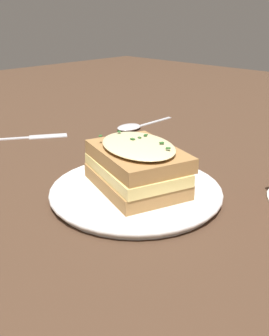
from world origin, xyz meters
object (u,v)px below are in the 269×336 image
object	(u,v)px
dinner_plate	(134,190)
sandwich	(136,165)
fork	(29,137)
spoon	(132,126)

from	to	relation	value
dinner_plate	sandwich	size ratio (longest dim) A/B	1.45
sandwich	fork	world-z (taller)	sandwich
spoon	sandwich	bearing A→B (deg)	135.78
dinner_plate	spoon	world-z (taller)	dinner_plate
fork	dinner_plate	bearing A→B (deg)	26.19
spoon	dinner_plate	bearing A→B (deg)	135.48
dinner_plate	sandwich	distance (m)	0.04
sandwich	spoon	world-z (taller)	sandwich
spoon	fork	bearing A→B (deg)	62.30
dinner_plate	spoon	xyz separation A→B (m)	(-0.23, -0.23, -0.00)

